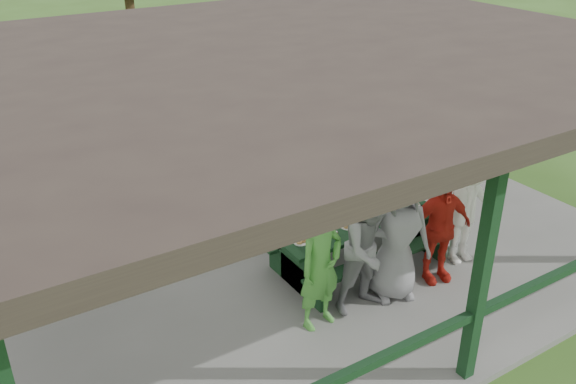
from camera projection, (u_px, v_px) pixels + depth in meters
ground at (295, 244)px, 10.31m from camera, size 90.00×90.00×0.00m
concrete_slab at (295, 241)px, 10.29m from camera, size 10.00×8.00×0.10m
pavilion_structure at (296, 58)px, 8.91m from camera, size 10.60×8.60×3.24m
picnic_table_near at (359, 238)px, 9.34m from camera, size 2.70×1.39×0.75m
picnic_table_far at (277, 194)px, 10.73m from camera, size 2.44×1.39×0.75m
table_setting at (359, 221)px, 9.20m from camera, size 2.38×0.45×0.10m
contestant_green at (321, 266)px, 7.86m from camera, size 0.71×0.51×1.82m
contestant_grey_left at (370, 248)px, 8.17m from camera, size 0.95×0.76×1.91m
contestant_grey_mid at (397, 235)px, 8.43m from camera, size 1.11×0.90×1.96m
contestant_red at (439, 228)px, 8.84m from camera, size 1.09×0.65×1.74m
contestant_white_fedora at (467, 207)px, 9.26m from camera, size 1.29×0.84×1.93m
spectator_lblue at (219, 171)px, 10.82m from camera, size 1.53×0.72×1.58m
spectator_blue at (154, 169)px, 10.76m from camera, size 0.73×0.61×1.70m
spectator_grey at (318, 150)px, 11.79m from camera, size 0.86×0.75×1.51m
pickup_truck at (162, 70)px, 17.57m from camera, size 5.72×3.84×1.46m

